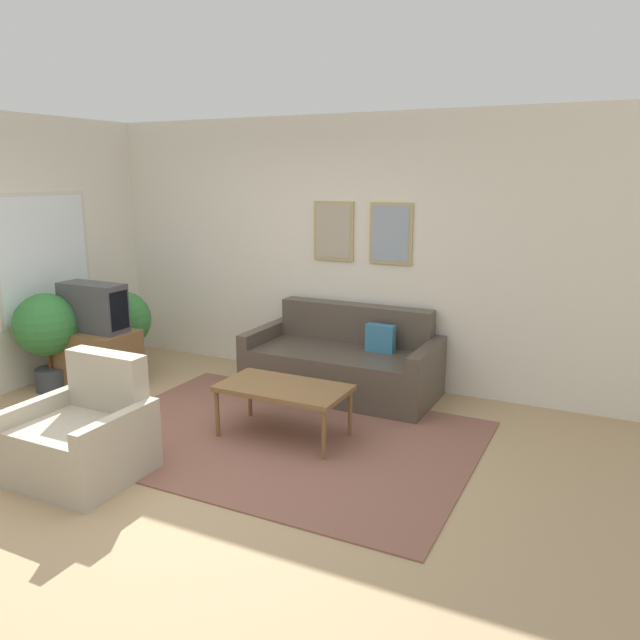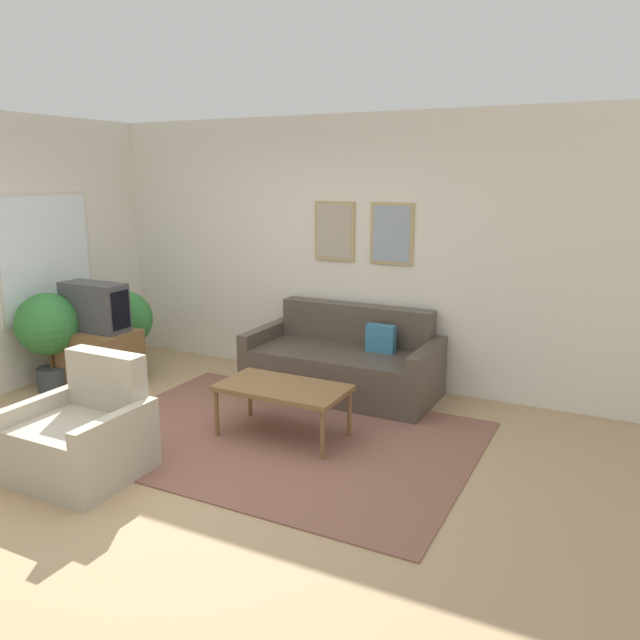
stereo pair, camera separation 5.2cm
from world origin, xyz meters
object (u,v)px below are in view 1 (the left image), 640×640
object	(u,v)px
couch	(344,364)
armchair	(85,438)
tv	(93,307)
coffee_table	(284,390)
potted_plant_tall	(46,329)

from	to	relation	value
couch	armchair	bearing A→B (deg)	-111.40
couch	tv	xyz separation A→B (m)	(-2.28, -0.97, 0.54)
coffee_table	tv	world-z (taller)	tv
tv	couch	bearing A→B (deg)	23.03
tv	potted_plant_tall	distance (m)	0.50
couch	armchair	distance (m)	2.59
coffee_table	couch	bearing A→B (deg)	90.34
coffee_table	potted_plant_tall	distance (m)	2.66
tv	armchair	distance (m)	2.04
couch	coffee_table	size ratio (longest dim) A/B	1.76
couch	tv	size ratio (longest dim) A/B	2.66
coffee_table	armchair	xyz separation A→B (m)	(-0.95, -1.20, -0.13)
couch	tv	bearing A→B (deg)	-156.97
tv	armchair	xyz separation A→B (m)	(1.34, -1.44, -0.55)
tv	armchair	world-z (taller)	tv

